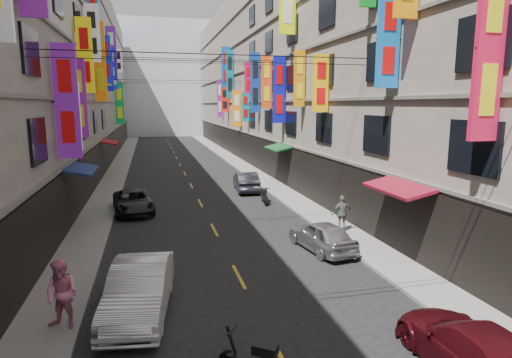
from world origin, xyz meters
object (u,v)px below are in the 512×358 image
car_right_near (475,351)px  pedestrian_lfar (62,294)px  car_left_far (133,202)px  pedestrian_rfar (342,213)px  car_right_mid (322,236)px  car_right_far (246,181)px  scooter_far_right (264,196)px  car_left_mid (139,289)px

car_right_near → pedestrian_lfar: size_ratio=2.38×
car_right_near → car_left_far: bearing=-63.3°
pedestrian_lfar → pedestrian_rfar: size_ratio=1.10×
car_left_far → pedestrian_rfar: bearing=-40.7°
car_right_near → pedestrian_rfar: bearing=-97.5°
car_left_far → car_right_mid: car_right_mid is taller
pedestrian_lfar → car_right_near: bearing=1.1°
car_right_mid → pedestrian_rfar: size_ratio=2.16×
car_right_mid → pedestrian_lfar: size_ratio=1.97×
pedestrian_lfar → car_right_mid: bearing=51.8°
pedestrian_rfar → car_right_near: bearing=80.9°
car_right_far → car_right_near: bearing=95.6°
car_right_near → car_right_mid: bearing=-87.8°
scooter_far_right → car_right_mid: size_ratio=0.48×
pedestrian_rfar → car_left_mid: bearing=33.3°
scooter_far_right → car_left_mid: size_ratio=0.39×
car_left_far → pedestrian_rfar: (9.87, -6.66, 0.36)m
car_left_far → car_right_mid: size_ratio=1.20×
car_right_near → pedestrian_rfar: pedestrian_rfar is taller
scooter_far_right → car_right_far: bearing=-79.8°
scooter_far_right → pedestrian_lfar: size_ratio=0.94×
car_left_mid → car_left_far: 12.62m
car_right_near → pedestrian_lfar: 10.40m
car_left_mid → car_right_far: car_left_mid is taller
car_left_mid → car_right_far: bearing=75.1°
car_left_mid → car_left_far: car_left_mid is taller
car_right_mid → car_right_far: (-0.36, 13.12, 0.05)m
car_left_mid → car_left_far: size_ratio=1.03×
car_left_mid → pedestrian_lfar: bearing=-157.2°
scooter_far_right → car_left_far: 7.92m
scooter_far_right → car_right_far: 4.09m
scooter_far_right → pedestrian_lfar: 16.43m
scooter_far_right → car_left_far: bearing=9.2°
scooter_far_right → car_right_mid: car_right_mid is taller
pedestrian_rfar → car_right_mid: bearing=47.8°
car_right_mid → pedestrian_lfar: 10.42m
car_left_mid → car_right_mid: (7.40, 3.93, -0.12)m
car_right_mid → pedestrian_rfar: bearing=-141.6°
scooter_far_right → car_right_far: size_ratio=0.43×
car_left_far → car_right_far: (7.64, 4.44, 0.06)m
pedestrian_rfar → car_left_far: bearing=-33.4°
scooter_far_right → car_left_mid: car_left_mid is taller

